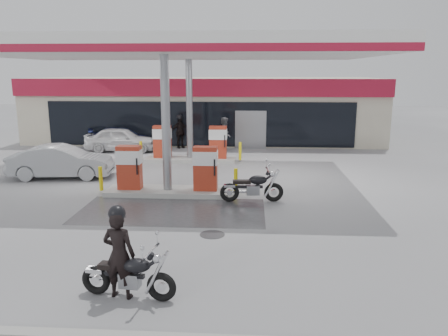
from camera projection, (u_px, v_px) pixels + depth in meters
The scene contains 16 objects.
ground at pixel (156, 211), 14.15m from camera, with size 90.00×90.00×0.00m, color gray.
wet_patch at pixel (172, 211), 14.12m from camera, with size 6.00×3.00×0.00m, color #4C4C4F.
drain_cover at pixel (212, 234), 12.08m from camera, with size 0.70×0.70×0.01m, color #38383A.
kerb at pixel (67, 336), 7.32m from camera, with size 28.00×0.25×0.15m, color gray.
store_building at pixel (206, 108), 29.24m from camera, with size 22.00×8.22×4.00m.
canopy at pixel (178, 50), 17.88m from camera, with size 16.00×10.02×5.51m.
pump_island_near at pixel (167, 175), 15.95m from camera, with size 5.14×1.30×1.78m.
pump_island_far at pixel (190, 147), 21.79m from camera, with size 5.14×1.30×1.78m.
main_motorcycle at pixel (130, 276), 8.63m from camera, with size 2.00×0.77×1.03m.
biker_main at pixel (119, 255), 8.57m from camera, with size 0.66×0.43×1.80m, color black.
parked_motorcycle at pixel (253, 188), 15.03m from camera, with size 2.21×0.84×1.13m.
sedan_white at pixel (121, 139), 24.54m from camera, with size 1.60×3.98×1.36m, color silver.
attendant at pixel (225, 134), 24.37m from camera, with size 0.94×0.73×1.94m, color #56565B.
hatchback_silver at pixel (61, 162), 18.40m from camera, with size 1.47×4.22×1.39m, color #979A9E.
parked_car_left at pixel (124, 137), 26.05m from camera, with size 1.64×4.03×1.17m, color #171E4E.
biker_walking at pixel (180, 132), 25.52m from camera, with size 1.09×0.45×1.86m, color black.
Camera 1 is at (3.04, -13.35, 4.43)m, focal length 35.00 mm.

